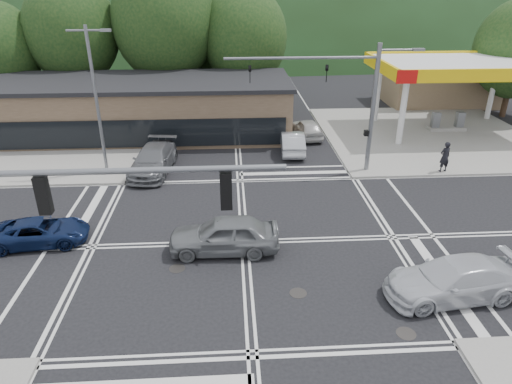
{
  "coord_description": "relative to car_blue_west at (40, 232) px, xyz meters",
  "views": [
    {
      "loc": [
        -0.58,
        -18.59,
        11.49
      ],
      "look_at": [
        0.71,
        2.57,
        1.4
      ],
      "focal_mm": 32.0,
      "sensor_mm": 36.0,
      "label": 1
    }
  ],
  "objects": [
    {
      "name": "car_blue_west",
      "position": [
        0.0,
        0.0,
        0.0
      ],
      "size": [
        4.59,
        2.47,
        1.22
      ],
      "primitive_type": "imported",
      "rotation": [
        0.0,
        0.0,
        1.67
      ],
      "color": "#0E1B40",
      "rests_on": "ground"
    },
    {
      "name": "commercial_row",
      "position": [
        1.58,
        16.5,
        1.39
      ],
      "size": [
        24.0,
        8.0,
        4.0
      ],
      "primitive_type": "cube",
      "color": "brown",
      "rests_on": "ground"
    },
    {
      "name": "streetlight_nw",
      "position": [
        1.14,
        8.5,
        4.44
      ],
      "size": [
        2.5,
        0.25,
        9.0
      ],
      "color": "slate",
      "rests_on": "ground"
    },
    {
      "name": "pedestrian",
      "position": [
        22.56,
        7.08,
        0.52
      ],
      "size": [
        0.81,
        0.62,
        1.97
      ],
      "primitive_type": "imported",
      "rotation": [
        0.0,
        0.0,
        3.37
      ],
      "color": "black",
      "rests_on": "sidewalk_ne"
    },
    {
      "name": "car_northbound",
      "position": [
        4.08,
        8.5,
        0.2
      ],
      "size": [
        2.94,
        5.85,
        1.63
      ],
      "primitive_type": "imported",
      "rotation": [
        0.0,
        0.0,
        -0.12
      ],
      "color": "slate",
      "rests_on": "ground"
    },
    {
      "name": "ground",
      "position": [
        9.58,
        -0.5,
        -0.61
      ],
      "size": [
        120.0,
        120.0,
        0.0
      ],
      "primitive_type": "plane",
      "color": "black",
      "rests_on": "ground"
    },
    {
      "name": "tree_n_c",
      "position": [
        10.58,
        23.5,
        5.88
      ],
      "size": [
        7.6,
        7.6,
        10.87
      ],
      "color": "#382619",
      "rests_on": "ground"
    },
    {
      "name": "signal_mast_ne",
      "position": [
        16.53,
        7.7,
        4.46
      ],
      "size": [
        11.65,
        0.3,
        8.0
      ],
      "color": "slate",
      "rests_on": "ground"
    },
    {
      "name": "tree_n_e",
      "position": [
        7.58,
        27.5,
        6.53
      ],
      "size": [
        8.4,
        8.4,
        11.98
      ],
      "color": "#382619",
      "rests_on": "ground"
    },
    {
      "name": "car_queue_a",
      "position": [
        13.46,
        11.61,
        0.14
      ],
      "size": [
        1.85,
        4.64,
        1.5
      ],
      "primitive_type": "imported",
      "rotation": [
        0.0,
        0.0,
        3.08
      ],
      "color": "#A6A9AD",
      "rests_on": "ground"
    },
    {
      "name": "convenience_store",
      "position": [
        29.58,
        24.5,
        1.29
      ],
      "size": [
        10.0,
        6.0,
        3.8
      ],
      "primitive_type": "cube",
      "color": "#846B4F",
      "rests_on": "ground"
    },
    {
      "name": "signal_mast_sw",
      "position": [
        3.19,
        -8.7,
        4.51
      ],
      "size": [
        9.14,
        0.28,
        8.0
      ],
      "color": "slate",
      "rests_on": "ground"
    },
    {
      "name": "sidewalk_nw",
      "position": [
        -5.42,
        14.5,
        -0.54
      ],
      "size": [
        16.0,
        16.0,
        0.15
      ],
      "primitive_type": "cube",
      "color": "gray",
      "rests_on": "ground"
    },
    {
      "name": "car_queue_b",
      "position": [
        15.08,
        14.83,
        0.1
      ],
      "size": [
        2.18,
        4.35,
        1.42
      ],
      "primitive_type": "imported",
      "rotation": [
        0.0,
        0.0,
        3.27
      ],
      "color": "#B8B7B3",
      "rests_on": "ground"
    },
    {
      "name": "tree_n_a",
      "position": [
        -4.42,
        23.5,
        6.53
      ],
      "size": [
        8.0,
        8.0,
        11.75
      ],
      "color": "#382619",
      "rests_on": "ground"
    },
    {
      "name": "sidewalk_ne",
      "position": [
        24.58,
        14.5,
        -0.54
      ],
      "size": [
        16.0,
        16.0,
        0.15
      ],
      "primitive_type": "cube",
      "color": "gray",
      "rests_on": "ground"
    },
    {
      "name": "car_silver_east",
      "position": [
        17.58,
        -5.02,
        0.17
      ],
      "size": [
        5.62,
        2.78,
        1.57
      ],
      "primitive_type": "imported",
      "rotation": [
        0.0,
        0.0,
        -1.46
      ],
      "color": "silver",
      "rests_on": "ground"
    },
    {
      "name": "gas_station_canopy",
      "position": [
        26.57,
        15.49,
        4.43
      ],
      "size": [
        12.32,
        8.34,
        5.75
      ],
      "color": "silver",
      "rests_on": "ground"
    },
    {
      "name": "hill_north",
      "position": [
        9.58,
        89.5,
        -0.61
      ],
      "size": [
        252.0,
        126.0,
        140.0
      ],
      "primitive_type": "ellipsoid",
      "color": "black",
      "rests_on": "ground"
    },
    {
      "name": "tree_n_b",
      "position": [
        3.58,
        23.5,
        7.18
      ],
      "size": [
        9.0,
        9.0,
        12.98
      ],
      "color": "#382619",
      "rests_on": "ground"
    },
    {
      "name": "car_grey_center",
      "position": [
        8.63,
        -1.18,
        0.24
      ],
      "size": [
        5.04,
        2.11,
        1.7
      ],
      "primitive_type": "imported",
      "rotation": [
        0.0,
        0.0,
        -1.59
      ],
      "color": "slate",
      "rests_on": "ground"
    }
  ]
}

